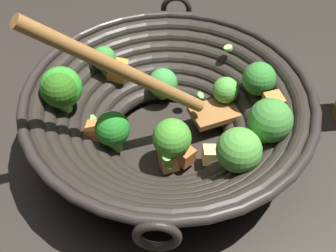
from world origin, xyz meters
TOP-DOWN VIEW (x-y plane):
  - ground_plane at (0.00, 0.00)m, footprint 4.00×4.00m
  - wok at (0.00, -0.00)m, footprint 0.42×0.42m

SIDE VIEW (x-z plane):
  - ground_plane at x=0.00m, z-range 0.00..0.00m
  - wok at x=0.00m, z-range -0.07..0.21m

